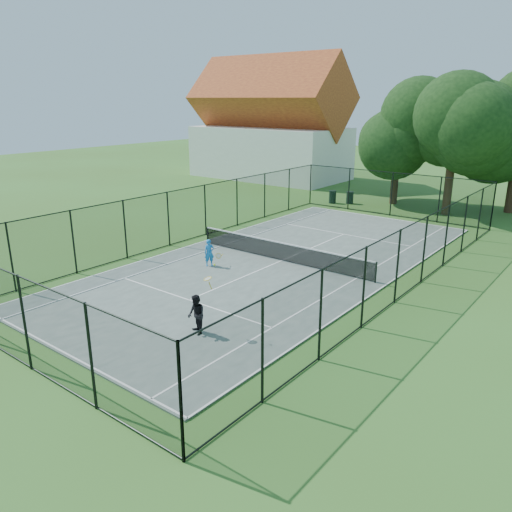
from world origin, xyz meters
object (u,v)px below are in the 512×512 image
Objects in this scene: trash_bin_left at (333,197)px; trash_bin_right at (350,198)px; player_blue at (209,253)px; player_black at (196,315)px; tennis_net at (282,251)px.

trash_bin_left reaches higher than trash_bin_right.
player_blue is at bearing -80.03° from trash_bin_left.
player_black is (7.62, -22.64, 0.27)m from trash_bin_left.
tennis_net is at bearing -74.52° from trash_bin_right.
player_black is (4.62, -5.58, 0.05)m from player_blue.
trash_bin_left is (-5.28, 14.31, -0.08)m from tennis_net.
player_blue is at bearing -84.00° from trash_bin_right.
trash_bin_right is (1.14, 0.66, -0.02)m from trash_bin_left.
player_blue is 7.24m from player_black.
trash_bin_left is at bearing 110.27° from tennis_net.
player_blue is 0.53× the size of player_black.
trash_bin_left is 23.89m from player_black.
player_black reaches higher than trash_bin_right.
tennis_net is 3.58m from player_blue.
trash_bin_right is at bearing 105.54° from player_black.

